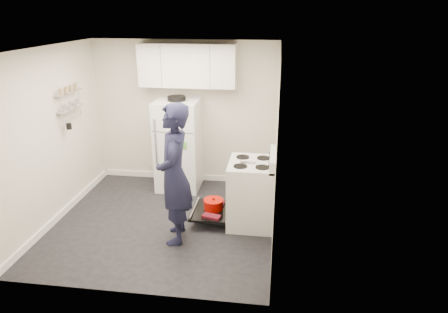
# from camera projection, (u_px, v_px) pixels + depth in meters

# --- Properties ---
(room) EXTENTS (3.21, 3.21, 2.51)m
(room) POSITION_uv_depth(u_px,v_px,m) (159.00, 144.00, 5.55)
(room) COLOR black
(room) RESTS_ON ground
(electric_range) EXTENTS (0.66, 0.76, 1.10)m
(electric_range) POSITION_uv_depth(u_px,v_px,m) (251.00, 193.00, 5.76)
(electric_range) COLOR silver
(electric_range) RESTS_ON ground
(open_oven_door) EXTENTS (0.55, 0.70, 0.23)m
(open_oven_door) POSITION_uv_depth(u_px,v_px,m) (212.00, 208.00, 5.94)
(open_oven_door) COLOR black
(open_oven_door) RESTS_ON ground
(refrigerator) EXTENTS (0.72, 0.74, 1.62)m
(refrigerator) POSITION_uv_depth(u_px,v_px,m) (178.00, 145.00, 6.83)
(refrigerator) COLOR white
(refrigerator) RESTS_ON ground
(upper_cabinets) EXTENTS (1.60, 0.33, 0.70)m
(upper_cabinets) POSITION_uv_depth(u_px,v_px,m) (188.00, 65.00, 6.52)
(upper_cabinets) COLOR silver
(upper_cabinets) RESTS_ON room
(wall_shelf_rack) EXTENTS (0.14, 0.60, 0.61)m
(wall_shelf_rack) POSITION_uv_depth(u_px,v_px,m) (70.00, 100.00, 6.00)
(wall_shelf_rack) COLOR #B2B2B7
(wall_shelf_rack) RESTS_ON room
(person) EXTENTS (0.57, 0.76, 1.90)m
(person) POSITION_uv_depth(u_px,v_px,m) (174.00, 175.00, 5.18)
(person) COLOR black
(person) RESTS_ON ground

